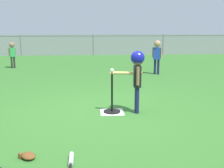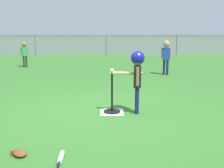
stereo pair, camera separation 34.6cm
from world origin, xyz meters
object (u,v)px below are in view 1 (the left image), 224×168
Objects in this scene: batter_child at (137,69)px; spare_bat_silver at (71,161)px; batting_tee at (112,106)px; fielder_deep_left at (12,52)px; baseball_on_tee at (112,70)px; glove_by_plate at (28,156)px; fielder_near_left at (157,53)px.

spare_bat_silver is (-1.11, -1.95, -0.80)m from batter_child.
batting_tee is 2.10m from spare_bat_silver.
batting_tee is 6.94m from fielder_deep_left.
batting_tee is 0.66× the size of batter_child.
baseball_on_tee is 0.27× the size of glove_by_plate.
fielder_deep_left is 8.17m from glove_by_plate.
fielder_near_left is (1.84, 4.17, 0.61)m from batting_tee.
batting_tee is 1.35× the size of spare_bat_silver.
batter_child is (0.46, -0.04, 0.03)m from baseball_on_tee.
batting_tee is at bearing -60.34° from fielder_deep_left.
baseball_on_tee reaches higher than spare_bat_silver.
baseball_on_tee is 6.92m from fielder_deep_left.
fielder_near_left is (1.84, 4.17, -0.07)m from baseball_on_tee.
fielder_deep_left is 3.69× the size of glove_by_plate.
fielder_near_left is at bearing 66.16° from baseball_on_tee.
baseball_on_tee is at bearing 174.72° from batter_child.
batter_child is at bearing 60.47° from spare_bat_silver.
batting_tee reaches higher than spare_bat_silver.
spare_bat_silver is (2.78, -8.01, -0.62)m from fielder_deep_left.
fielder_deep_left is at bearing 105.95° from glove_by_plate.
spare_bat_silver is at bearing -119.53° from batter_child.
spare_bat_silver is (-2.49, -6.16, -0.71)m from fielder_near_left.
batting_tee is 0.67× the size of fielder_near_left.
batter_child is (0.46, -0.04, 0.70)m from batting_tee.
glove_by_plate is at bearing 161.93° from spare_bat_silver.
batter_child is 7.20m from fielder_deep_left.
batter_child is 2.38m from spare_bat_silver.
fielder_near_left reaches higher than glove_by_plate.
batting_tee is 2.84× the size of glove_by_plate.
baseball_on_tee is at bearing -113.84° from fielder_near_left.
batter_child is at bearing -5.28° from baseball_on_tee.
batting_tee is at bearing -113.84° from fielder_near_left.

